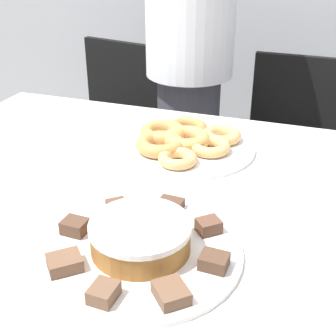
{
  "coord_description": "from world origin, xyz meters",
  "views": [
    {
      "loc": [
        0.32,
        -0.87,
        1.33
      ],
      "look_at": [
        0.02,
        0.02,
        0.83
      ],
      "focal_mm": 50.0,
      "sensor_mm": 36.0,
      "label": 1
    }
  ],
  "objects_px": {
    "plate_cake": "(141,251)",
    "office_chair_right": "(288,177)",
    "person_standing": "(189,62)",
    "office_chair_left": "(108,150)",
    "plate_donuts": "(186,147)",
    "frosted_cake": "(140,236)"
  },
  "relations": [
    {
      "from": "office_chair_left",
      "to": "plate_donuts",
      "type": "height_order",
      "value": "office_chair_left"
    },
    {
      "from": "office_chair_right",
      "to": "plate_donuts",
      "type": "relative_size",
      "value": 2.3
    },
    {
      "from": "person_standing",
      "to": "plate_cake",
      "type": "relative_size",
      "value": 4.25
    },
    {
      "from": "person_standing",
      "to": "plate_cake",
      "type": "bearing_deg",
      "value": -78.25
    },
    {
      "from": "frosted_cake",
      "to": "plate_cake",
      "type": "bearing_deg",
      "value": -126.87
    },
    {
      "from": "office_chair_left",
      "to": "frosted_cake",
      "type": "xyz_separation_m",
      "value": [
        0.61,
        -1.09,
        0.4
      ]
    },
    {
      "from": "person_standing",
      "to": "plate_donuts",
      "type": "height_order",
      "value": "person_standing"
    },
    {
      "from": "office_chair_left",
      "to": "plate_cake",
      "type": "relative_size",
      "value": 2.27
    },
    {
      "from": "office_chair_right",
      "to": "plate_cake",
      "type": "distance_m",
      "value": 1.17
    },
    {
      "from": "plate_cake",
      "to": "office_chair_right",
      "type": "bearing_deg",
      "value": 79.66
    },
    {
      "from": "office_chair_left",
      "to": "person_standing",
      "type": "bearing_deg",
      "value": 3.89
    },
    {
      "from": "person_standing",
      "to": "office_chair_left",
      "type": "bearing_deg",
      "value": 171.95
    },
    {
      "from": "plate_donuts",
      "to": "person_standing",
      "type": "bearing_deg",
      "value": 105.98
    },
    {
      "from": "office_chair_right",
      "to": "frosted_cake",
      "type": "relative_size",
      "value": 4.58
    },
    {
      "from": "plate_cake",
      "to": "plate_donuts",
      "type": "height_order",
      "value": "same"
    },
    {
      "from": "office_chair_right",
      "to": "plate_cake",
      "type": "relative_size",
      "value": 2.27
    },
    {
      "from": "office_chair_left",
      "to": "office_chair_right",
      "type": "xyz_separation_m",
      "value": [
        0.81,
        0.0,
        0.0
      ]
    },
    {
      "from": "person_standing",
      "to": "office_chair_left",
      "type": "xyz_separation_m",
      "value": [
        -0.4,
        0.06,
        -0.46
      ]
    },
    {
      "from": "office_chair_left",
      "to": "plate_cake",
      "type": "bearing_deg",
      "value": -48.62
    },
    {
      "from": "office_chair_right",
      "to": "frosted_cake",
      "type": "distance_m",
      "value": 1.18
    },
    {
      "from": "plate_cake",
      "to": "plate_donuts",
      "type": "xyz_separation_m",
      "value": [
        -0.06,
        0.47,
        0.0
      ]
    },
    {
      "from": "office_chair_right",
      "to": "plate_cake",
      "type": "bearing_deg",
      "value": -99.08
    }
  ]
}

